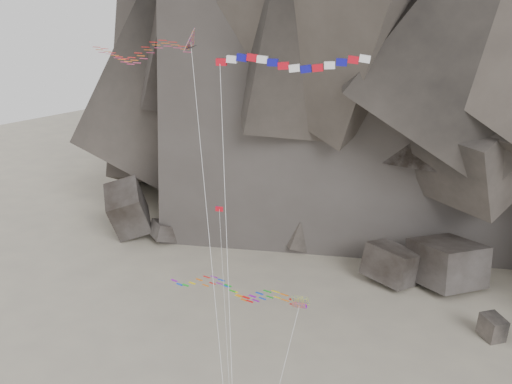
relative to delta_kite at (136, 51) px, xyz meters
The scene contains 5 objects.
boulder_field 43.07m from the delta_kite, 80.21° to the left, with size 78.04×18.40×9.38m.
delta_kite is the anchor object (origin of this frame).
banner_kite 12.78m from the delta_kite, ahead, with size 9.46×13.70×28.49m.
parafoil_kite 19.51m from the delta_kite, 15.80° to the left, with size 15.82×13.01×11.20m.
pennant_kite 16.85m from the delta_kite, ahead, with size 11.06×13.77×16.16m.
Camera 1 is at (24.14, -34.27, 33.19)m, focal length 45.00 mm.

